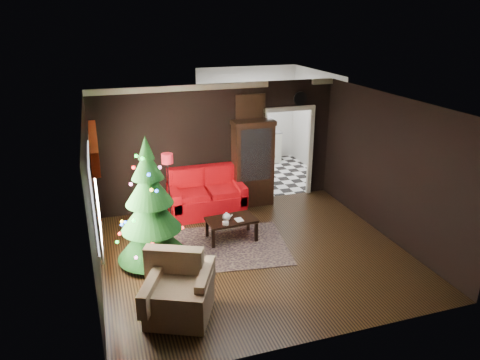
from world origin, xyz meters
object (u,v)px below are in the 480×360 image
object	(u,v)px
curio_cabinet	(253,165)
floor_lamp	(169,188)
wall_clock	(300,98)
kitchen_table	(258,167)
loveseat	(207,192)
coffee_table	(231,229)
armchair	(179,288)
christmas_tree	(150,208)
teapot	(226,217)

from	to	relation	value
curio_cabinet	floor_lamp	bearing A→B (deg)	-164.28
wall_clock	kitchen_table	size ratio (longest dim) A/B	0.43
loveseat	wall_clock	distance (m)	3.04
loveseat	coffee_table	xyz separation A→B (m)	(0.15, -1.35, -0.27)
armchair	wall_clock	size ratio (longest dim) A/B	2.99
curio_cabinet	christmas_tree	distance (m)	3.23
armchair	teapot	size ratio (longest dim) A/B	5.34
coffee_table	loveseat	bearing A→B (deg)	96.44
curio_cabinet	armchair	size ratio (longest dim) A/B	1.98
christmas_tree	coffee_table	xyz separation A→B (m)	(1.58, 0.38, -0.82)
loveseat	floor_lamp	xyz separation A→B (m)	(-0.88, -0.35, 0.33)
christmas_tree	coffee_table	distance (m)	1.82
christmas_tree	kitchen_table	size ratio (longest dim) A/B	3.21
curio_cabinet	kitchen_table	world-z (taller)	curio_cabinet
coffee_table	kitchen_table	bearing A→B (deg)	61.26
christmas_tree	kitchen_table	distance (m)	4.72
curio_cabinet	kitchen_table	bearing A→B (deg)	65.56
floor_lamp	kitchen_table	xyz separation A→B (m)	(2.68, 2.00, -0.46)
teapot	curio_cabinet	bearing A→B (deg)	55.74
floor_lamp	armchair	world-z (taller)	floor_lamp
armchair	coffee_table	xyz separation A→B (m)	(1.42, 2.07, -0.23)
floor_lamp	wall_clock	distance (m)	3.66
loveseat	curio_cabinet	xyz separation A→B (m)	(1.15, 0.22, 0.45)
kitchen_table	loveseat	bearing A→B (deg)	-137.49
armchair	kitchen_table	xyz separation A→B (m)	(3.07, 5.07, -0.09)
armchair	kitchen_table	world-z (taller)	armchair
kitchen_table	curio_cabinet	bearing A→B (deg)	-114.44
christmas_tree	kitchen_table	bearing A→B (deg)	46.39
teapot	loveseat	bearing A→B (deg)	91.68
floor_lamp	coffee_table	world-z (taller)	floor_lamp
floor_lamp	christmas_tree	size ratio (longest dim) A/B	0.62
loveseat	christmas_tree	xyz separation A→B (m)	(-1.42, -1.73, 0.55)
floor_lamp	kitchen_table	bearing A→B (deg)	36.76
christmas_tree	loveseat	bearing A→B (deg)	50.61
curio_cabinet	armchair	xyz separation A→B (m)	(-2.42, -3.64, -0.49)
coffee_table	curio_cabinet	bearing A→B (deg)	57.64
coffee_table	teapot	bearing A→B (deg)	-154.28
coffee_table	wall_clock	bearing A→B (deg)	38.60
teapot	kitchen_table	world-z (taller)	kitchen_table
curio_cabinet	wall_clock	bearing A→B (deg)	8.53
christmas_tree	armchair	size ratio (longest dim) A/B	2.52
curio_cabinet	teapot	world-z (taller)	curio_cabinet
curio_cabinet	floor_lamp	distance (m)	2.11
loveseat	kitchen_table	xyz separation A→B (m)	(1.80, 1.65, -0.12)
kitchen_table	teapot	bearing A→B (deg)	-119.91
christmas_tree	teapot	bearing A→B (deg)	12.56
floor_lamp	christmas_tree	xyz separation A→B (m)	(-0.55, -1.38, 0.22)
floor_lamp	coffee_table	size ratio (longest dim) A/B	1.57
curio_cabinet	loveseat	bearing A→B (deg)	-169.17
curio_cabinet	wall_clock	xyz separation A→B (m)	(1.20, 0.18, 1.43)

